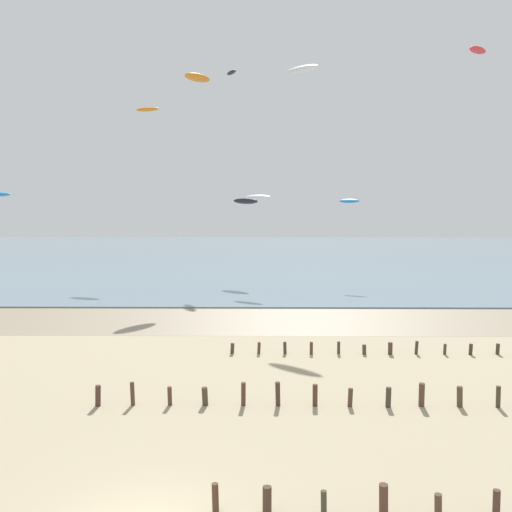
{
  "coord_description": "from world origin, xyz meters",
  "views": [
    {
      "loc": [
        2.74,
        -11.55,
        7.54
      ],
      "look_at": [
        2.5,
        11.48,
        5.13
      ],
      "focal_mm": 38.09,
      "sensor_mm": 36.0,
      "label": 1
    }
  ],
  "objects_px": {
    "kite_aloft_1": "(302,69)",
    "kite_aloft_4": "(478,50)",
    "kite_aloft_8": "(197,78)",
    "kite_aloft_0": "(246,201)",
    "kite_aloft_10": "(258,197)",
    "kite_aloft_2": "(148,109)",
    "kite_aloft_12": "(349,201)",
    "kite_aloft_9": "(231,73)"
  },
  "relations": [
    {
      "from": "kite_aloft_4",
      "to": "kite_aloft_12",
      "type": "bearing_deg",
      "value": 89.42
    },
    {
      "from": "kite_aloft_1",
      "to": "kite_aloft_2",
      "type": "distance_m",
      "value": 22.11
    },
    {
      "from": "kite_aloft_0",
      "to": "kite_aloft_1",
      "type": "xyz_separation_m",
      "value": [
        4.45,
        -9.47,
        9.71
      ]
    },
    {
      "from": "kite_aloft_1",
      "to": "kite_aloft_8",
      "type": "relative_size",
      "value": 0.94
    },
    {
      "from": "kite_aloft_4",
      "to": "kite_aloft_9",
      "type": "height_order",
      "value": "kite_aloft_9"
    },
    {
      "from": "kite_aloft_12",
      "to": "kite_aloft_8",
      "type": "bearing_deg",
      "value": 17.07
    },
    {
      "from": "kite_aloft_8",
      "to": "kite_aloft_10",
      "type": "height_order",
      "value": "kite_aloft_8"
    },
    {
      "from": "kite_aloft_10",
      "to": "kite_aloft_9",
      "type": "bearing_deg",
      "value": -45.16
    },
    {
      "from": "kite_aloft_8",
      "to": "kite_aloft_10",
      "type": "bearing_deg",
      "value": 92.1
    },
    {
      "from": "kite_aloft_0",
      "to": "kite_aloft_9",
      "type": "xyz_separation_m",
      "value": [
        -1.68,
        7.82,
        13.39
      ]
    },
    {
      "from": "kite_aloft_2",
      "to": "kite_aloft_8",
      "type": "bearing_deg",
      "value": 149.32
    },
    {
      "from": "kite_aloft_10",
      "to": "kite_aloft_12",
      "type": "relative_size",
      "value": 1.34
    },
    {
      "from": "kite_aloft_0",
      "to": "kite_aloft_12",
      "type": "distance_m",
      "value": 9.51
    },
    {
      "from": "kite_aloft_4",
      "to": "kite_aloft_9",
      "type": "bearing_deg",
      "value": 93.53
    },
    {
      "from": "kite_aloft_2",
      "to": "kite_aloft_9",
      "type": "xyz_separation_m",
      "value": [
        8.7,
        0.9,
        3.9
      ]
    },
    {
      "from": "kite_aloft_2",
      "to": "kite_aloft_9",
      "type": "distance_m",
      "value": 9.58
    },
    {
      "from": "kite_aloft_2",
      "to": "kite_aloft_10",
      "type": "xyz_separation_m",
      "value": [
        11.57,
        -11.08,
        -9.14
      ]
    },
    {
      "from": "kite_aloft_2",
      "to": "kite_aloft_4",
      "type": "relative_size",
      "value": 1.27
    },
    {
      "from": "kite_aloft_2",
      "to": "kite_aloft_1",
      "type": "bearing_deg",
      "value": 151.52
    },
    {
      "from": "kite_aloft_12",
      "to": "kite_aloft_2",
      "type": "bearing_deg",
      "value": -0.81
    },
    {
      "from": "kite_aloft_0",
      "to": "kite_aloft_10",
      "type": "height_order",
      "value": "kite_aloft_10"
    },
    {
      "from": "kite_aloft_0",
      "to": "kite_aloft_1",
      "type": "height_order",
      "value": "kite_aloft_1"
    },
    {
      "from": "kite_aloft_1",
      "to": "kite_aloft_9",
      "type": "relative_size",
      "value": 1.41
    },
    {
      "from": "kite_aloft_1",
      "to": "kite_aloft_12",
      "type": "bearing_deg",
      "value": -82.09
    },
    {
      "from": "kite_aloft_8",
      "to": "kite_aloft_10",
      "type": "distance_m",
      "value": 12.68
    },
    {
      "from": "kite_aloft_10",
      "to": "kite_aloft_8",
      "type": "bearing_deg",
      "value": -3.52
    },
    {
      "from": "kite_aloft_9",
      "to": "kite_aloft_10",
      "type": "bearing_deg",
      "value": -9.1
    },
    {
      "from": "kite_aloft_1",
      "to": "kite_aloft_4",
      "type": "height_order",
      "value": "kite_aloft_4"
    },
    {
      "from": "kite_aloft_0",
      "to": "kite_aloft_8",
      "type": "xyz_separation_m",
      "value": [
        -4.32,
        -0.32,
        11.11
      ]
    },
    {
      "from": "kite_aloft_12",
      "to": "kite_aloft_10",
      "type": "bearing_deg",
      "value": 39.61
    },
    {
      "from": "kite_aloft_4",
      "to": "kite_aloft_9",
      "type": "relative_size",
      "value": 1.01
    },
    {
      "from": "kite_aloft_2",
      "to": "kite_aloft_10",
      "type": "distance_m",
      "value": 18.44
    },
    {
      "from": "kite_aloft_4",
      "to": "kite_aloft_12",
      "type": "relative_size",
      "value": 1.15
    },
    {
      "from": "kite_aloft_10",
      "to": "kite_aloft_12",
      "type": "xyz_separation_m",
      "value": [
        8.18,
        2.48,
        -0.33
      ]
    },
    {
      "from": "kite_aloft_1",
      "to": "kite_aloft_10",
      "type": "distance_m",
      "value": 11.24
    },
    {
      "from": "kite_aloft_0",
      "to": "kite_aloft_4",
      "type": "distance_m",
      "value": 22.61
    },
    {
      "from": "kite_aloft_4",
      "to": "kite_aloft_9",
      "type": "xyz_separation_m",
      "value": [
        -18.71,
        18.01,
        2.55
      ]
    },
    {
      "from": "kite_aloft_1",
      "to": "kite_aloft_8",
      "type": "xyz_separation_m",
      "value": [
        -8.77,
        9.15,
        1.4
      ]
    },
    {
      "from": "kite_aloft_12",
      "to": "kite_aloft_9",
      "type": "bearing_deg",
      "value": -17.96
    },
    {
      "from": "kite_aloft_2",
      "to": "kite_aloft_4",
      "type": "bearing_deg",
      "value": 167.38
    },
    {
      "from": "kite_aloft_1",
      "to": "kite_aloft_8",
      "type": "bearing_deg",
      "value": -6.08
    },
    {
      "from": "kite_aloft_2",
      "to": "kite_aloft_0",
      "type": "bearing_deg",
      "value": 165.67
    }
  ]
}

